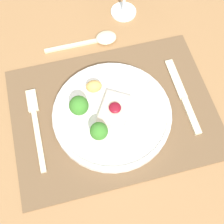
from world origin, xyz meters
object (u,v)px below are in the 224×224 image
spoon (99,39)px  fork (36,123)px  dinner_plate (110,113)px  knife (185,100)px

spoon → fork: bearing=-139.5°
fork → spoon: bearing=43.3°
dinner_plate → fork: bearing=171.6°
dinner_plate → spoon: size_ratio=1.43×
dinner_plate → knife: (0.18, -0.01, -0.01)m
dinner_plate → spoon: dinner_plate is taller
knife → spoon: spoon is taller
fork → knife: knife is taller
fork → spoon: (0.20, 0.20, 0.00)m
dinner_plate → fork: (-0.17, 0.03, -0.01)m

